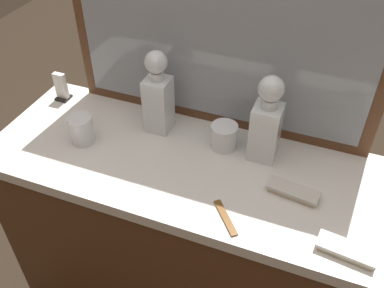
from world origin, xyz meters
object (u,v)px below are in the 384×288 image
at_px(crystal_tumbler_far_left, 82,130).
at_px(silver_brush_far_left, 293,192).
at_px(napkin_holder, 62,88).
at_px(crystal_tumbler_left, 224,137).
at_px(crystal_decanter_center, 266,126).
at_px(silver_brush_far_right, 346,250).
at_px(tortoiseshell_comb, 226,218).
at_px(crystal_decanter_left, 158,99).

relative_size(crystal_tumbler_far_left, silver_brush_far_left, 0.62).
bearing_deg(napkin_holder, silver_brush_far_left, -11.08).
height_order(crystal_tumbler_far_left, crystal_tumbler_left, crystal_tumbler_far_left).
relative_size(crystal_tumbler_left, silver_brush_far_left, 0.56).
height_order(crystal_decanter_center, crystal_tumbler_far_left, crystal_decanter_center).
bearing_deg(crystal_tumbler_far_left, silver_brush_far_right, -9.38).
xyz_separation_m(silver_brush_far_right, tortoiseshell_comb, (-0.33, -0.00, -0.01)).
height_order(silver_brush_far_right, tortoiseshell_comb, silver_brush_far_right).
distance_m(silver_brush_far_left, tortoiseshell_comb, 0.22).
distance_m(silver_brush_far_left, napkin_holder, 0.94).
height_order(tortoiseshell_comb, napkin_holder, napkin_holder).
bearing_deg(crystal_decanter_center, crystal_decanter_left, 178.12).
xyz_separation_m(crystal_decanter_left, crystal_tumbler_left, (0.24, -0.01, -0.08)).
bearing_deg(napkin_holder, silver_brush_far_right, -17.13).
relative_size(silver_brush_far_left, napkin_holder, 1.45).
relative_size(crystal_decanter_center, napkin_holder, 2.70).
relative_size(crystal_decanter_left, silver_brush_far_left, 1.88).
distance_m(crystal_tumbler_far_left, silver_brush_far_right, 0.89).
relative_size(crystal_tumbler_far_left, tortoiseshell_comb, 0.86).
relative_size(crystal_tumbler_left, silver_brush_far_right, 0.56).
height_order(crystal_decanter_center, napkin_holder, crystal_decanter_center).
distance_m(crystal_decanter_center, tortoiseshell_comb, 0.32).
bearing_deg(tortoiseshell_comb, silver_brush_far_left, 45.21).
xyz_separation_m(crystal_decanter_center, crystal_decanter_left, (-0.37, 0.01, 0.00)).
relative_size(crystal_decanter_left, tortoiseshell_comb, 2.61).
relative_size(crystal_decanter_center, crystal_tumbler_left, 3.34).
relative_size(crystal_tumbler_left, tortoiseshell_comb, 0.78).
bearing_deg(crystal_tumbler_left, napkin_holder, 176.22).
bearing_deg(crystal_decanter_left, tortoiseshell_comb, -41.98).
xyz_separation_m(silver_brush_far_left, tortoiseshell_comb, (-0.16, -0.16, -0.01)).
bearing_deg(tortoiseshell_comb, crystal_tumbler_far_left, 165.04).
distance_m(tortoiseshell_comb, napkin_holder, 0.84).
bearing_deg(crystal_tumbler_left, tortoiseshell_comb, -70.85).
xyz_separation_m(crystal_decanter_center, napkin_holder, (-0.79, 0.04, -0.07)).
bearing_deg(crystal_tumbler_left, crystal_decanter_center, 0.68).
relative_size(crystal_decanter_center, silver_brush_far_left, 1.87).
xyz_separation_m(tortoiseshell_comb, napkin_holder, (-0.76, 0.34, 0.04)).
bearing_deg(silver_brush_far_right, crystal_tumbler_far_left, 170.62).
bearing_deg(crystal_decanter_center, silver_brush_far_left, -47.36).
height_order(crystal_decanter_center, crystal_decanter_left, crystal_decanter_left).
relative_size(crystal_decanter_left, crystal_tumbler_far_left, 3.05).
bearing_deg(crystal_decanter_center, crystal_tumbler_left, -179.32).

